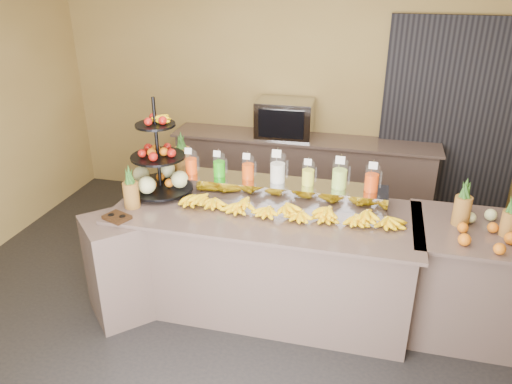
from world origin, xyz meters
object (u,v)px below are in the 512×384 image
at_px(right_fruit_pile, 483,227).
at_px(banana_heap, 285,207).
at_px(pitcher_tray, 277,190).
at_px(oven_warmer, 285,118).
at_px(condiment_caddy, 117,217).
at_px(fruit_stand, 163,169).

bearing_deg(right_fruit_pile, banana_heap, -179.16).
height_order(pitcher_tray, oven_warmer, oven_warmer).
bearing_deg(banana_heap, condiment_caddy, -162.43).
relative_size(banana_heap, oven_warmer, 2.91).
bearing_deg(banana_heap, pitcher_tray, 112.85).
relative_size(banana_heap, right_fruit_pile, 4.25).
relative_size(banana_heap, fruit_stand, 2.20).
distance_m(condiment_caddy, oven_warmer, 2.54).
relative_size(pitcher_tray, fruit_stand, 2.18).
bearing_deg(oven_warmer, pitcher_tray, -82.34).
bearing_deg(right_fruit_pile, condiment_caddy, -171.25).
distance_m(fruit_stand, right_fruit_pile, 2.61).
bearing_deg(fruit_stand, pitcher_tray, 23.07).
xyz_separation_m(banana_heap, oven_warmer, (-0.39, 1.97, 0.15)).
height_order(banana_heap, fruit_stand, fruit_stand).
distance_m(pitcher_tray, right_fruit_pile, 1.64).
height_order(pitcher_tray, fruit_stand, fruit_stand).
xyz_separation_m(banana_heap, fruit_stand, (-1.12, 0.17, 0.15)).
height_order(fruit_stand, right_fruit_pile, fruit_stand).
bearing_deg(banana_heap, right_fruit_pile, 0.84).
relative_size(pitcher_tray, banana_heap, 0.99).
bearing_deg(oven_warmer, banana_heap, -80.13).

